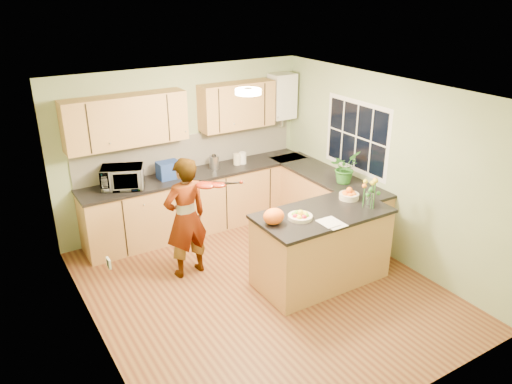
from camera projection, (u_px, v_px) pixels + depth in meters
floor at (261, 288)px, 6.36m from camera, size 4.50×4.50×0.00m
ceiling at (262, 93)px, 5.39m from camera, size 4.00×4.50×0.02m
wall_back at (184, 149)px, 7.64m from camera, size 4.00×0.02×2.50m
wall_front at (407, 291)px, 4.11m from camera, size 4.00×0.02×2.50m
wall_left at (90, 241)px, 4.91m from camera, size 0.02×4.50×2.50m
wall_right at (385, 168)px, 6.84m from camera, size 0.02×4.50×2.50m
back_counter at (200, 200)px, 7.76m from camera, size 3.64×0.62×0.94m
right_counter at (326, 203)px, 7.66m from camera, size 0.62×2.24×0.94m
splashback at (190, 151)px, 7.70m from camera, size 3.60×0.02×0.52m
upper_cabinets at (175, 114)px, 7.19m from camera, size 3.20×0.34×0.70m
boiler at (282, 96)px, 8.09m from camera, size 0.40×0.30×0.86m
window_right at (357, 136)px, 7.19m from camera, size 0.01×1.30×1.05m
light_switch at (109, 263)px, 4.43m from camera, size 0.02×0.09×0.09m
ceiling_lamp at (248, 92)px, 5.64m from camera, size 0.30×0.30×0.07m
peninsula_island at (321, 247)px, 6.36m from camera, size 1.70×0.87×0.98m
fruit_dish at (300, 215)px, 5.99m from camera, size 0.30×0.30×0.10m
orange_bowl at (349, 194)px, 6.53m from camera, size 0.26×0.26×0.15m
flower_vase at (371, 185)px, 6.21m from camera, size 0.24×0.24×0.44m
orange_bag at (274, 216)px, 5.84m from camera, size 0.28×0.25×0.20m
papers at (332, 223)px, 5.89m from camera, size 0.23×0.31×0.01m
violinist at (186, 218)px, 6.39m from camera, size 0.63×0.44×1.63m
violin at (206, 185)px, 6.12m from camera, size 0.63×0.55×0.16m
microwave at (123, 177)px, 6.94m from camera, size 0.67×0.57×0.31m
blue_box at (168, 170)px, 7.30m from camera, size 0.32×0.24×0.25m
kettle at (214, 162)px, 7.68m from camera, size 0.15×0.15×0.28m
jar_cream at (237, 159)px, 7.86m from camera, size 0.14×0.14×0.18m
jar_white at (243, 158)px, 7.91m from camera, size 0.14×0.14×0.18m
potted_plant at (344, 167)px, 7.11m from camera, size 0.51×0.48×0.45m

